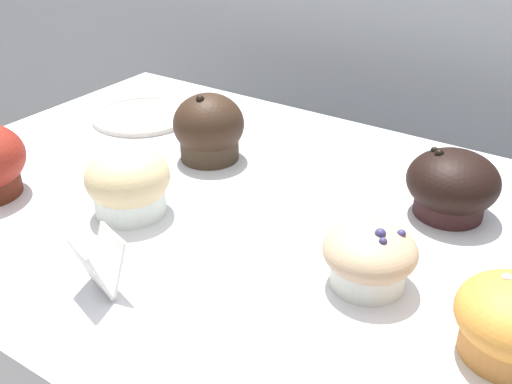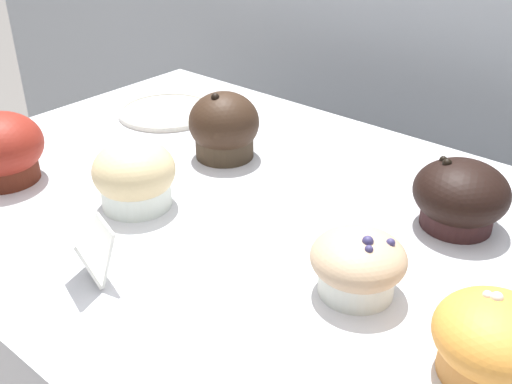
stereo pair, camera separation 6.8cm
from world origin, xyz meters
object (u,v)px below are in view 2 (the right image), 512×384
Objects in this scene: muffin_back_right at (494,341)px; muffin_front_left at (460,196)px; muffin_front_right at (358,264)px; serving_plate at (167,111)px; muffin_back_center at (1,149)px; muffin_front_center at (135,176)px; muffin_back_left at (224,127)px.

muffin_front_left is (-0.12, 0.20, 0.00)m from muffin_back_right.
serving_plate is at bearing 158.28° from muffin_front_right.
muffin_front_left is at bearing 29.06° from muffin_back_center.
muffin_back_center is at bearing -168.20° from muffin_front_right.
muffin_back_center is (-0.62, -0.08, 0.01)m from muffin_back_right.
muffin_front_center is 0.30m from serving_plate.
muffin_back_left reaches higher than muffin_back_right.
muffin_back_left is at bearing -173.33° from muffin_front_left.
serving_plate is (-0.51, 0.02, -0.03)m from muffin_front_left.
muffin_front_right is at bearing 5.87° from muffin_front_center.
serving_plate is (-0.49, 0.20, -0.03)m from muffin_front_right.
muffin_front_left reaches higher than muffin_back_right.
muffin_back_center is (-0.48, -0.10, 0.01)m from muffin_front_right.
muffin_front_left is 0.98× the size of muffin_back_center.
muffin_front_center is at bearing -178.87° from muffin_back_right.
muffin_back_center reaches higher than muffin_front_left.
serving_plate is at bearing 92.11° from muffin_back_center.
muffin_back_left reaches higher than muffin_front_right.
muffin_back_left is at bearing 94.02° from muffin_front_center.
muffin_back_left is 0.61× the size of serving_plate.
muffin_front_left is 0.67× the size of serving_plate.
muffin_back_right is 1.08× the size of muffin_front_right.
muffin_back_left reaches higher than muffin_front_center.
muffin_back_left is 0.90× the size of muffin_back_center.
muffin_front_right is (0.31, -0.14, -0.01)m from muffin_back_left.
muffin_front_center is at bearing -49.24° from serving_plate.
serving_plate is at bearing 130.76° from muffin_front_center.
muffin_front_right is (0.30, 0.03, -0.01)m from muffin_front_center.
muffin_front_left is at bearing 82.55° from muffin_front_right.
muffin_front_center is 0.99× the size of muffin_back_right.
muffin_back_left reaches higher than serving_plate.
muffin_front_center is at bearing -85.98° from muffin_back_left.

